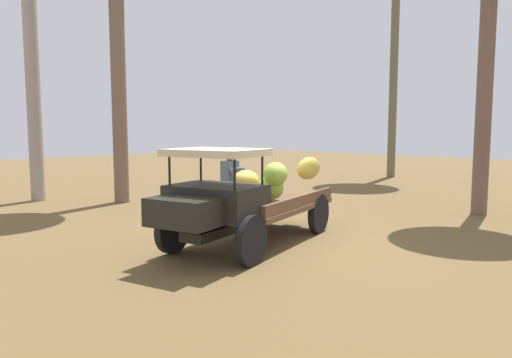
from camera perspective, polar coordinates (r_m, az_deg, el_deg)
The scene contains 4 objects.
ground_plane at distance 9.30m, azimuth 0.85°, elevation -7.57°, with size 60.00×60.00×0.00m, color brown.
truck at distance 8.80m, azimuth -1.52°, elevation -2.36°, with size 4.65×2.59×1.85m.
farmer at distance 10.93m, azimuth -3.11°, elevation -0.23°, with size 0.52×0.48×1.75m.
wooden_crate at distance 11.84m, azimuth 0.38°, elevation -3.69°, with size 0.51×0.40×0.38m, color #8E5C4B.
Camera 1 is at (6.63, 6.15, 2.19)m, focal length 33.47 mm.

